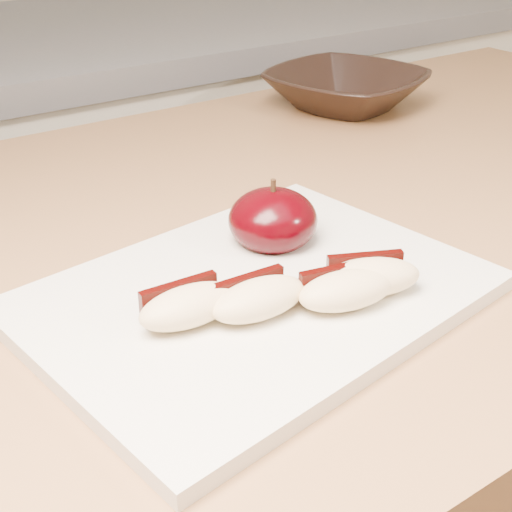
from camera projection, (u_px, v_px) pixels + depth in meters
cutting_board at (256, 295)px, 0.49m from camera, size 0.33×0.26×0.01m
apple_half at (273, 220)px, 0.54m from camera, size 0.08×0.08×0.06m
apple_wedge_a at (188, 305)px, 0.45m from camera, size 0.07×0.04×0.02m
apple_wedge_b at (257, 298)px, 0.45m from camera, size 0.07×0.04×0.02m
apple_wedge_c at (345, 289)px, 0.46m from camera, size 0.07×0.05×0.02m
apple_wedge_d at (370, 276)px, 0.48m from camera, size 0.07×0.06×0.02m
bowl at (346, 89)px, 0.89m from camera, size 0.23×0.23×0.05m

